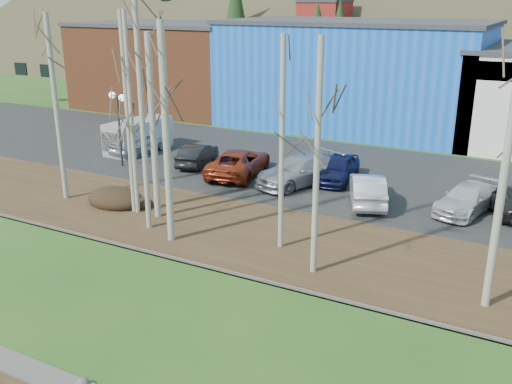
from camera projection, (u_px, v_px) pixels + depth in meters
The scene contains 26 objects.
river at pixel (201, 329), 18.00m from camera, with size 80.00×8.00×0.90m, color black, non-canonical shape.
far_bank_rocks at pixel (262, 276), 21.42m from camera, with size 80.00×0.80×0.46m, color #47423D, non-canonical shape.
far_bank at pixel (297, 244), 24.07m from camera, with size 80.00×7.00×0.15m, color #382616.
parking_lot at pixel (372, 178), 32.82m from camera, with size 80.00×14.00×0.14m, color black.
building_brick at pixel (174, 65), 54.01m from camera, with size 16.32×12.24×7.80m.
building_blue at pixel (356, 74), 45.86m from camera, with size 20.40×12.24×8.30m.
dirt_mound at pixel (116, 198), 28.44m from camera, with size 3.10×2.19×0.61m, color black.
birch_0 at pixel (56, 109), 27.93m from camera, with size 0.26×0.26×9.18m.
birch_1 at pixel (127, 116), 26.05m from camera, with size 0.20×0.20×9.34m.
birch_2 at pixel (153, 129), 25.57m from camera, with size 0.30×0.30×8.43m.
birch_3 at pixel (141, 104), 23.83m from camera, with size 0.23×0.23×11.14m.
birch_4 at pixel (166, 136), 22.88m from camera, with size 0.30×0.30×9.01m.
birch_5 at pixel (282, 146), 22.27m from camera, with size 0.21×0.21×8.55m.
birch_6 at pixel (317, 161), 20.11m from camera, with size 0.22×0.22×8.62m.
birch_9 at pixel (507, 155), 17.45m from camera, with size 0.26×0.26×10.41m.
birch_10 at pixel (131, 116), 25.95m from camera, with size 0.20×0.20×9.34m.
street_lamp at pixel (118, 109), 33.92m from camera, with size 1.60×0.90×4.46m.
car_0 at pixel (139, 142), 37.69m from camera, with size 1.74×4.32×1.47m, color silver.
car_1 at pixel (197, 154), 35.02m from camera, with size 1.41×4.03×1.33m, color black.
car_2 at pixel (239, 162), 32.99m from camera, with size 2.53×5.48×1.52m, color maroon.
car_3 at pixel (300, 170), 31.38m from camera, with size 2.23×5.48×1.59m, color #9999A1.
car_4 at pixel (338, 168), 31.90m from camera, with size 1.75×4.35×1.48m, color #121641.
car_5 at pixel (367, 189), 28.43m from camera, with size 1.60×4.58×1.51m, color silver.
car_6 at pixel (512, 199), 27.31m from camera, with size 2.18×4.73×1.31m, color black.
car_7 at pixel (467, 199), 27.30m from camera, with size 1.85×4.54×1.32m, color silver.
van_grey at pixel (136, 136), 37.97m from camera, with size 2.26×4.88×2.09m.
Camera 1 is at (8.93, -5.76, 9.92)m, focal length 40.00 mm.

